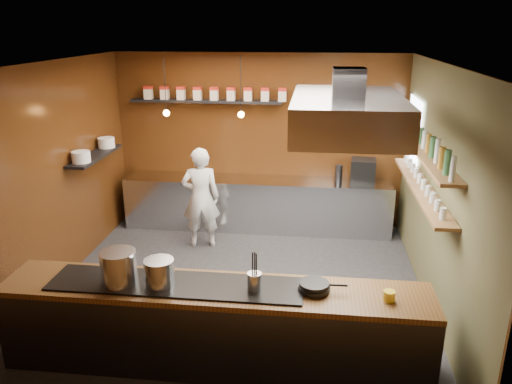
# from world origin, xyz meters

# --- Properties ---
(floor) EXTENTS (5.00, 5.00, 0.00)m
(floor) POSITION_xyz_m (0.00, 0.00, 0.00)
(floor) COLOR black
(floor) RESTS_ON ground
(back_wall) EXTENTS (5.00, 0.00, 5.00)m
(back_wall) POSITION_xyz_m (0.00, 2.50, 1.50)
(back_wall) COLOR #3A1E0A
(back_wall) RESTS_ON ground
(left_wall) EXTENTS (0.00, 5.00, 5.00)m
(left_wall) POSITION_xyz_m (-2.50, 0.00, 1.50)
(left_wall) COLOR #3A1E0A
(left_wall) RESTS_ON ground
(right_wall) EXTENTS (0.00, 5.00, 5.00)m
(right_wall) POSITION_xyz_m (2.50, 0.00, 1.50)
(right_wall) COLOR #4B4B2B
(right_wall) RESTS_ON ground
(ceiling) EXTENTS (5.00, 5.00, 0.00)m
(ceiling) POSITION_xyz_m (0.00, 0.00, 3.00)
(ceiling) COLOR silver
(ceiling) RESTS_ON back_wall
(window_pane) EXTENTS (0.00, 1.00, 1.00)m
(window_pane) POSITION_xyz_m (2.45, 1.70, 1.90)
(window_pane) COLOR white
(window_pane) RESTS_ON right_wall
(prep_counter) EXTENTS (4.60, 0.65, 0.90)m
(prep_counter) POSITION_xyz_m (0.00, 2.17, 0.45)
(prep_counter) COLOR silver
(prep_counter) RESTS_ON floor
(pass_counter) EXTENTS (4.40, 0.72, 0.94)m
(pass_counter) POSITION_xyz_m (-0.00, -1.60, 0.47)
(pass_counter) COLOR #38383D
(pass_counter) RESTS_ON floor
(tin_shelf) EXTENTS (2.60, 0.26, 0.04)m
(tin_shelf) POSITION_xyz_m (-0.90, 2.36, 2.20)
(tin_shelf) COLOR black
(tin_shelf) RESTS_ON back_wall
(plate_shelf) EXTENTS (0.30, 1.40, 0.04)m
(plate_shelf) POSITION_xyz_m (-2.34, 1.00, 1.55)
(plate_shelf) COLOR black
(plate_shelf) RESTS_ON left_wall
(bottle_shelf_upper) EXTENTS (0.26, 2.80, 0.04)m
(bottle_shelf_upper) POSITION_xyz_m (2.34, 0.30, 1.92)
(bottle_shelf_upper) COLOR brown
(bottle_shelf_upper) RESTS_ON right_wall
(bottle_shelf_lower) EXTENTS (0.26, 2.80, 0.04)m
(bottle_shelf_lower) POSITION_xyz_m (2.34, 0.30, 1.45)
(bottle_shelf_lower) COLOR brown
(bottle_shelf_lower) RESTS_ON right_wall
(extractor_hood) EXTENTS (1.20, 2.00, 0.72)m
(extractor_hood) POSITION_xyz_m (1.30, -0.40, 2.51)
(extractor_hood) COLOR #38383D
(extractor_hood) RESTS_ON ceiling
(pendant_left) EXTENTS (0.10, 0.10, 0.95)m
(pendant_left) POSITION_xyz_m (-1.40, 1.70, 2.15)
(pendant_left) COLOR black
(pendant_left) RESTS_ON ceiling
(pendant_right) EXTENTS (0.10, 0.10, 0.95)m
(pendant_right) POSITION_xyz_m (-0.20, 1.70, 2.15)
(pendant_right) COLOR black
(pendant_right) RESTS_ON ceiling
(storage_tins) EXTENTS (2.43, 0.13, 0.22)m
(storage_tins) POSITION_xyz_m (-0.75, 2.36, 2.33)
(storage_tins) COLOR beige
(storage_tins) RESTS_ON tin_shelf
(plate_stacks) EXTENTS (0.26, 1.16, 0.16)m
(plate_stacks) POSITION_xyz_m (-2.34, 1.00, 1.65)
(plate_stacks) COLOR white
(plate_stacks) RESTS_ON plate_shelf
(bottles) EXTENTS (0.06, 2.66, 0.24)m
(bottles) POSITION_xyz_m (2.34, 0.30, 2.06)
(bottles) COLOR silver
(bottles) RESTS_ON bottle_shelf_upper
(wine_glasses) EXTENTS (0.07, 2.37, 0.13)m
(wine_glasses) POSITION_xyz_m (2.34, 0.30, 1.53)
(wine_glasses) COLOR silver
(wine_glasses) RESTS_ON bottle_shelf_lower
(stockpot_large) EXTENTS (0.42, 0.42, 0.35)m
(stockpot_large) POSITION_xyz_m (-0.96, -1.67, 1.12)
(stockpot_large) COLOR silver
(stockpot_large) RESTS_ON pass_counter
(stockpot_small) EXTENTS (0.34, 0.34, 0.28)m
(stockpot_small) POSITION_xyz_m (-0.54, -1.67, 1.08)
(stockpot_small) COLOR #B7B9BE
(stockpot_small) RESTS_ON pass_counter
(utensil_crock) EXTENTS (0.16, 0.16, 0.19)m
(utensil_crock) POSITION_xyz_m (0.42, -1.65, 1.03)
(utensil_crock) COLOR silver
(utensil_crock) RESTS_ON pass_counter
(frying_pan) EXTENTS (0.49, 0.32, 0.08)m
(frying_pan) POSITION_xyz_m (1.01, -1.57, 0.98)
(frying_pan) COLOR black
(frying_pan) RESTS_ON pass_counter
(butter_jar) EXTENTS (0.12, 0.12, 0.10)m
(butter_jar) POSITION_xyz_m (1.72, -1.66, 0.97)
(butter_jar) COLOR gold
(butter_jar) RESTS_ON pass_counter
(espresso_machine) EXTENTS (0.44, 0.42, 0.40)m
(espresso_machine) POSITION_xyz_m (1.79, 2.21, 1.10)
(espresso_machine) COLOR black
(espresso_machine) RESTS_ON prep_counter
(chef) EXTENTS (0.67, 0.51, 1.64)m
(chef) POSITION_xyz_m (-0.81, 1.33, 0.82)
(chef) COLOR white
(chef) RESTS_ON floor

